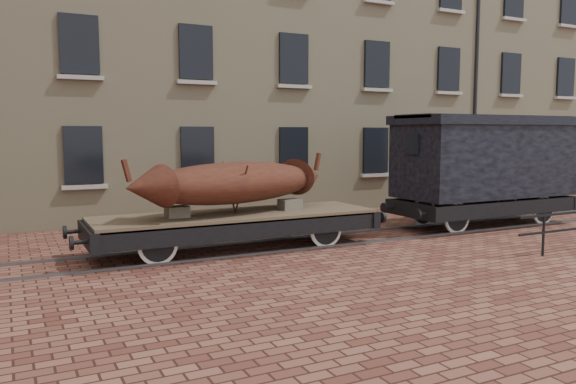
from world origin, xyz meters
name	(u,v)px	position (x,y,z in m)	size (l,w,h in m)	color
ground	(345,239)	(0.00, 0.00, 0.00)	(90.00, 90.00, 0.00)	#52281F
warehouse_cream	(282,38)	(3.00, 9.99, 7.00)	(40.00, 10.19, 14.00)	tan
rail_track	(345,238)	(0.00, 0.00, 0.03)	(30.00, 1.52, 0.06)	#59595E
flatcar_wagon	(236,221)	(-3.13, 0.00, 0.73)	(7.73, 2.10, 1.17)	brown
iron_boat	(235,182)	(-3.15, 0.00, 1.66)	(5.68, 2.77, 1.41)	#532616
goods_van	(486,157)	(5.05, 0.00, 2.11)	(6.52, 2.38, 3.37)	black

